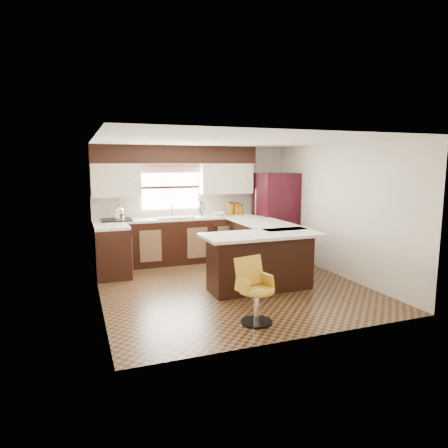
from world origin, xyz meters
name	(u,v)px	position (x,y,z in m)	size (l,w,h in m)	color
floor	(231,286)	(0.00, 0.00, 0.00)	(4.40, 4.40, 0.00)	#49301A
ceiling	(231,141)	(0.00, 0.00, 2.40)	(4.40, 4.40, 0.00)	silver
wall_back	(193,203)	(0.00, 2.20, 1.20)	(4.40, 4.40, 0.00)	beige
wall_front	(302,238)	(0.00, -2.20, 1.20)	(4.40, 4.40, 0.00)	beige
wall_left	(97,222)	(-2.10, 0.00, 1.20)	(4.40, 4.40, 0.00)	beige
wall_right	(338,210)	(2.10, 0.00, 1.20)	(4.40, 4.40, 0.00)	beige
base_cab_back	(177,241)	(-0.45, 1.90, 0.45)	(3.30, 0.60, 0.90)	black
base_cab_left	(112,253)	(-1.80, 1.25, 0.45)	(0.60, 0.70, 0.90)	black
counter_back	(176,219)	(-0.45, 1.90, 0.92)	(3.30, 0.60, 0.04)	silver
counter_left	(111,227)	(-1.80, 1.25, 0.92)	(0.60, 0.70, 0.04)	silver
soffit	(176,155)	(-0.40, 2.03, 2.22)	(3.40, 0.35, 0.36)	black
upper_cab_left	(116,180)	(-1.62, 2.03, 1.72)	(0.94, 0.35, 0.64)	beige
upper_cab_right	(226,179)	(0.68, 2.03, 1.72)	(1.14, 0.35, 0.64)	beige
window_pane	(170,187)	(-0.50, 2.18, 1.55)	(1.20, 0.02, 0.90)	white
valance	(170,168)	(-0.50, 2.14, 1.94)	(1.30, 0.06, 0.18)	#D19B93
sink	(174,217)	(-0.50, 1.88, 0.96)	(0.75, 0.45, 0.03)	#B2B2B7
dishwasher	(227,241)	(0.55, 1.61, 0.43)	(0.58, 0.03, 0.78)	black
cooktop	(116,220)	(-1.65, 1.88, 0.96)	(0.58, 0.50, 0.03)	black
peninsula_long	(263,248)	(0.90, 0.62, 0.45)	(0.60, 1.95, 0.90)	black
peninsula_return	(260,263)	(0.38, -0.35, 0.45)	(1.65, 0.60, 0.90)	black
counter_pen_long	(266,224)	(0.95, 0.62, 0.92)	(0.84, 1.95, 0.04)	silver
counter_pen_return	(262,235)	(0.35, -0.44, 0.92)	(1.89, 0.84, 0.04)	silver
refrigerator	(275,216)	(1.68, 1.62, 0.92)	(0.79, 0.76, 1.84)	black
bar_chair	(257,291)	(-0.27, -1.59, 0.42)	(0.45, 0.45, 0.85)	gold
kettle	(119,212)	(-1.60, 1.88, 1.11)	(0.21, 0.21, 0.28)	silver
percolator	(201,210)	(0.08, 1.90, 1.08)	(0.14, 0.14, 0.27)	silver
mixing_bowl	(218,214)	(0.46, 1.90, 0.98)	(0.29, 0.29, 0.07)	white
canister_large	(231,209)	(0.75, 1.92, 1.07)	(0.14, 0.14, 0.25)	#864E0F
canister_med	(237,209)	(0.89, 1.92, 1.06)	(0.13, 0.13, 0.23)	#864E0F
canister_small	(240,210)	(0.97, 1.92, 1.04)	(0.14, 0.14, 0.19)	#864E0F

